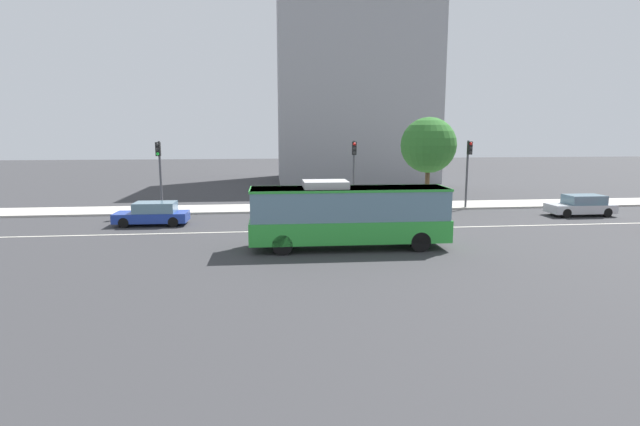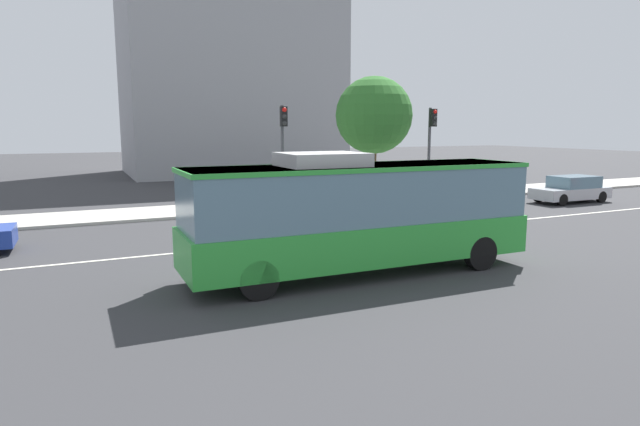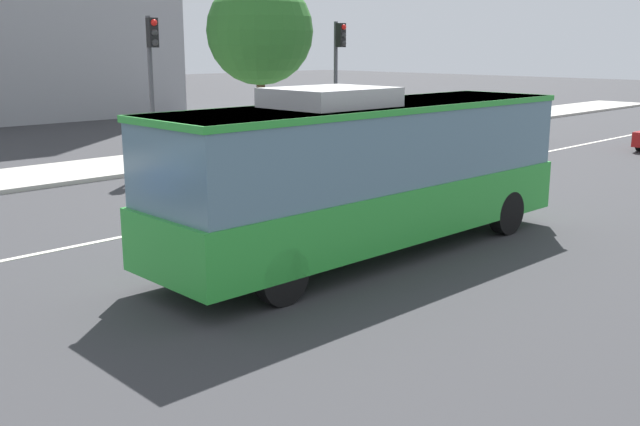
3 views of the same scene
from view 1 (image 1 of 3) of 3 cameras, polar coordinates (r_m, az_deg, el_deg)
The scene contains 11 objects.
ground_plane at distance 30.93m, azimuth 8.46°, elevation -1.77°, with size 160.00×160.00×0.00m, color #333335.
sidewalk_kerb at distance 39.23m, azimuth 5.22°, elevation 0.74°, with size 80.00×3.79×0.14m, color #B2ADA3.
lane_centre_line at distance 30.93m, azimuth 8.46°, elevation -1.76°, with size 76.00×0.16×0.01m, color silver.
transit_bus at distance 25.23m, azimuth 3.27°, elevation -0.01°, with size 10.04×2.65×3.46m.
sedan_blue at distance 33.36m, azimuth -18.52°, elevation -0.09°, with size 4.55×1.94×1.46m.
sedan_silver at distance 39.75m, azimuth 27.64°, elevation 0.77°, with size 4.52×1.85×1.46m.
traffic_light_near_corner at distance 39.40m, azimuth 16.55°, elevation 5.54°, with size 0.33×0.62×5.20m.
traffic_light_mid_block at distance 37.20m, azimuth 3.89°, elevation 5.70°, with size 0.34×0.62×5.20m.
traffic_light_far_corner at distance 37.19m, azimuth -17.84°, elevation 5.28°, with size 0.34×0.62×5.20m.
street_tree_kerbside_left at distance 40.49m, azimuth 12.27°, elevation 7.55°, with size 4.36×4.36×6.99m.
office_block_background at distance 61.96m, azimuth 3.92°, elevation 14.86°, with size 18.46×13.25×23.80m.
Camera 1 is at (-7.91, -29.32, 5.89)m, focal length 28.08 mm.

